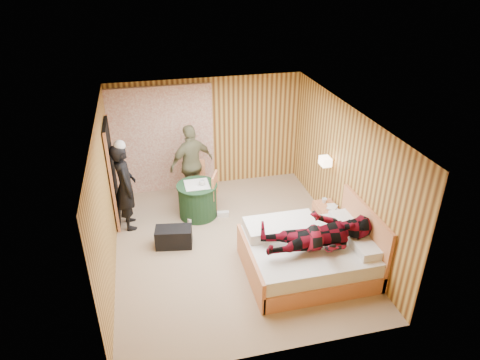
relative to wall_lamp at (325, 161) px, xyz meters
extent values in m
cube|color=tan|center=(-1.92, -0.45, -1.30)|extent=(4.20, 5.00, 0.01)
cube|color=white|center=(-1.92, -0.45, 1.20)|extent=(4.20, 5.00, 0.01)
cube|color=gold|center=(-1.92, 2.05, -0.05)|extent=(4.20, 0.02, 2.50)
cube|color=gold|center=(-4.02, -0.45, -0.05)|extent=(0.02, 5.00, 2.50)
cube|color=gold|center=(0.18, -0.45, -0.05)|extent=(0.02, 5.00, 2.50)
cube|color=silver|center=(-2.92, 1.98, -0.10)|extent=(2.20, 0.08, 2.40)
cube|color=black|center=(-3.98, 0.95, -0.28)|extent=(0.06, 0.90, 2.05)
cylinder|color=gold|center=(0.08, 0.00, 0.00)|extent=(0.18, 0.04, 0.04)
cube|color=beige|center=(0.00, 0.00, 0.00)|extent=(0.18, 0.24, 0.16)
cube|color=#DF915B|center=(-0.82, -1.46, -1.15)|extent=(2.05, 1.64, 0.31)
cube|color=silver|center=(-0.82, -1.46, -0.87)|extent=(1.99, 1.58, 0.26)
cube|color=#DF915B|center=(-1.85, -1.46, -1.01)|extent=(0.06, 1.64, 0.57)
cube|color=#DF915B|center=(0.14, -1.46, -0.74)|extent=(0.06, 1.64, 1.13)
cube|color=silver|center=(-0.03, -1.85, -0.67)|extent=(0.39, 0.56, 0.14)
cube|color=silver|center=(-0.03, -1.07, -0.67)|extent=(0.39, 0.56, 0.14)
cube|color=silver|center=(-1.18, -1.00, -0.65)|extent=(1.23, 0.61, 0.18)
cube|color=#DF915B|center=(-0.04, -0.35, -1.04)|extent=(0.38, 0.52, 0.52)
cube|color=#DF915B|center=(-0.04, -0.35, -0.88)|extent=(0.40, 0.54, 0.03)
cylinder|color=#1C3D21|center=(-2.39, 0.70, -0.95)|extent=(0.76, 0.76, 0.70)
cylinder|color=#1C3D21|center=(-2.39, 0.70, -0.60)|extent=(0.82, 0.82, 0.03)
cube|color=silver|center=(-2.39, 0.70, -0.58)|extent=(0.60, 0.60, 0.01)
cube|color=#DF915B|center=(-2.39, 1.27, -0.85)|extent=(0.55, 0.55, 0.05)
cube|color=#DF915B|center=(-2.31, 1.45, -0.60)|extent=(0.40, 0.21, 0.46)
cylinder|color=#DF915B|center=(-2.61, 1.19, -1.08)|extent=(0.04, 0.04, 0.43)
cylinder|color=#DF915B|center=(-2.16, 1.36, -1.08)|extent=(0.04, 0.04, 0.43)
cube|color=#DF915B|center=(-2.21, 0.72, -0.85)|extent=(0.55, 0.55, 0.05)
cube|color=#DF915B|center=(-2.03, 0.65, -0.59)|extent=(0.19, 0.41, 0.46)
cylinder|color=#DF915B|center=(-2.31, 0.94, -1.08)|extent=(0.04, 0.04, 0.43)
cylinder|color=#DF915B|center=(-2.12, 0.50, -1.08)|extent=(0.04, 0.04, 0.43)
cube|color=black|center=(-2.97, -0.22, -1.11)|extent=(0.71, 0.45, 0.37)
cube|color=silver|center=(-2.50, 0.46, -1.23)|extent=(0.33, 0.22, 0.13)
cube|color=silver|center=(-1.90, 0.54, -1.25)|extent=(0.25, 0.13, 0.11)
imported|color=black|center=(-3.76, 0.65, -0.43)|extent=(0.51, 0.69, 1.75)
imported|color=#676544|center=(-2.39, 1.39, -0.44)|extent=(1.09, 0.77, 1.72)
imported|color=maroon|center=(-0.77, -1.66, -0.31)|extent=(0.86, 0.67, 1.77)
imported|color=silver|center=(-0.04, -0.40, -0.77)|extent=(0.20, 0.25, 0.02)
imported|color=silver|center=(-0.04, -0.40, -0.75)|extent=(0.27, 0.27, 0.02)
imported|color=silver|center=(-0.04, -0.22, -0.74)|extent=(0.13, 0.13, 0.09)
imported|color=silver|center=(-2.29, 0.65, -0.52)|extent=(0.13, 0.13, 0.10)
camera|label=1|loc=(-3.27, -6.76, 3.49)|focal=32.00mm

